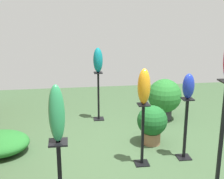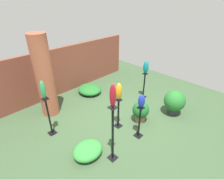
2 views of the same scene
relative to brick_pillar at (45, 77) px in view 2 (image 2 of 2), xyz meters
The scene contains 17 objects.
ground_plane 2.63m from the brick_pillar, 54.68° to the right, with size 8.00×8.00×0.00m, color #385133.
brick_wall_back 1.65m from the brick_pillar, 33.90° to the left, with size 5.60×0.12×1.75m, color brown.
brick_pillar is the anchor object (origin of this frame).
pedestal_amber 2.41m from the brick_pillar, 62.81° to the right, with size 0.20×0.20×0.91m.
pedestal_jade 1.26m from the brick_pillar, 117.72° to the right, with size 0.20×0.20×1.13m.
pedestal_teal 3.38m from the brick_pillar, 28.43° to the right, with size 0.20×0.20×0.96m.
pedestal_ruby 2.75m from the brick_pillar, 87.72° to the right, with size 0.20×0.20×1.45m.
pedestal_cobalt 3.01m from the brick_pillar, 67.21° to the right, with size 0.20×0.20×0.93m.
art_vase_amber 2.25m from the brick_pillar, 62.81° to the right, with size 0.19×0.17×0.50m, color orange.
art_vase_jade 1.03m from the brick_pillar, 117.72° to the right, with size 0.12×0.13×0.50m, color #2D9356.
art_vase_teal 3.28m from the brick_pillar, 28.43° to the right, with size 0.18×0.18×0.47m, color #0F727A.
art_vase_ruby 2.72m from the brick_pillar, 87.72° to the right, with size 0.13×0.13×0.51m, color maroon.
art_vase_cobalt 2.90m from the brick_pillar, 67.21° to the right, with size 0.17×0.17×0.36m, color #192D9E.
potted_plant_mid_right 2.99m from the brick_pillar, 54.30° to the right, with size 0.49×0.49×0.65m.
potted_plant_back_center 4.00m from the brick_pillar, 46.39° to the right, with size 0.66×0.66×0.82m.
foliage_bed_east 2.02m from the brick_pillar, ahead, with size 0.84×0.94×0.30m, color #236B28.
foliage_bed_west 2.48m from the brick_pillar, 96.30° to the right, with size 0.74×0.63×0.30m, color #338C38.
Camera 2 is at (-3.25, -2.78, 3.41)m, focal length 28.00 mm.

